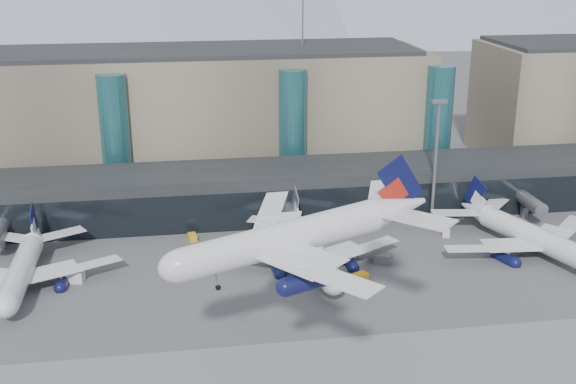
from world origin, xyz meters
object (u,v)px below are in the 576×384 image
object	(u,v)px
jet_parked_left	(24,257)
veh_a	(73,276)
hero_jet	(308,225)
veh_h	(358,279)
veh_d	(446,232)
lightmast_mid	(436,155)
veh_c	(383,259)
jet_parked_right	(521,225)
jet_parked_mid	(310,239)
veh_b	(193,237)

from	to	relation	value
jet_parked_left	veh_a	world-z (taller)	jet_parked_left
hero_jet	veh_a	size ratio (longest dim) A/B	10.38
veh_h	veh_d	bearing A→B (deg)	12.42
lightmast_mid	veh_c	size ratio (longest dim) A/B	8.19
veh_d	jet_parked_right	bearing A→B (deg)	-104.69
veh_d	veh_h	bearing A→B (deg)	148.17
jet_parked_left	jet_parked_right	bearing A→B (deg)	-90.56
lightmast_mid	jet_parked_right	xyz separation A→B (m)	(11.81, -15.59, -9.91)
hero_jet	veh_a	bearing A→B (deg)	127.42
hero_jet	jet_parked_mid	bearing A→B (deg)	69.36
hero_jet	veh_h	size ratio (longest dim) A/B	11.52
hero_jet	jet_parked_right	bearing A→B (deg)	26.61
veh_b	veh_c	xyz separation A→B (m)	(33.53, -16.20, 0.21)
jet_parked_right	veh_c	size ratio (longest dim) A/B	11.85
veh_a	hero_jet	bearing A→B (deg)	-31.44
hero_jet	jet_parked_left	xyz separation A→B (m)	(-42.77, 34.46, -16.75)
jet_parked_left	jet_parked_mid	xyz separation A→B (m)	(49.55, 0.05, 0.14)
jet_parked_right	veh_b	bearing A→B (deg)	58.55
jet_parked_mid	veh_d	bearing A→B (deg)	-77.88
veh_b	veh_h	bearing A→B (deg)	-142.13
lightmast_mid	jet_parked_mid	distance (m)	34.12
veh_a	jet_parked_left	bearing A→B (deg)	177.01
lightmast_mid	veh_b	size ratio (longest dim) A/B	11.24
jet_parked_mid	veh_d	xyz separation A→B (m)	(28.84, 7.74, -3.55)
jet_parked_left	veh_h	xyz separation A→B (m)	(56.01, -10.39, -3.27)
lightmast_mid	veh_a	world-z (taller)	lightmast_mid
lightmast_mid	veh_b	world-z (taller)	lightmast_mid
jet_parked_mid	veh_h	world-z (taller)	jet_parked_mid
jet_parked_mid	veh_a	size ratio (longest dim) A/B	9.82
jet_parked_left	hero_jet	bearing A→B (deg)	-129.44
veh_c	veh_h	bearing A→B (deg)	-104.25
hero_jet	veh_a	world-z (taller)	hero_jet
jet_parked_mid	veh_b	bearing A→B (deg)	54.96
hero_jet	jet_parked_right	xyz separation A→B (m)	(47.22, 34.49, -16.41)
veh_a	veh_d	bearing A→B (deg)	19.63
veh_h	jet_parked_left	bearing A→B (deg)	142.82
hero_jet	veh_h	distance (m)	33.99
lightmast_mid	hero_jet	bearing A→B (deg)	-125.26
veh_c	veh_h	world-z (taller)	veh_h
jet_parked_left	veh_d	size ratio (longest dim) A/B	12.84
veh_h	jet_parked_right	bearing A→B (deg)	-9.63
jet_parked_mid	veh_b	world-z (taller)	jet_parked_mid
jet_parked_mid	jet_parked_left	bearing A→B (deg)	87.15
jet_parked_mid	veh_c	xyz separation A→B (m)	(12.78, -3.16, -3.44)
veh_a	veh_d	size ratio (longest dim) A/B	1.35
lightmast_mid	jet_parked_left	size ratio (longest dim) A/B	0.75
hero_jet	veh_c	xyz separation A→B (m)	(19.56, 31.35, -20.05)
jet_parked_right	jet_parked_mid	bearing A→B (deg)	70.56
jet_parked_left	veh_h	distance (m)	57.06
jet_parked_left	veh_b	size ratio (longest dim) A/B	15.03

